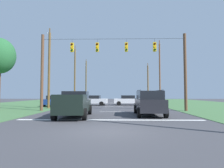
# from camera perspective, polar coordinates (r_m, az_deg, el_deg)

# --- Properties ---
(ground_plane) EXTENTS (120.00, 120.00, 0.00)m
(ground_plane) POSITION_cam_1_polar(r_m,az_deg,el_deg) (9.27, -1.39, -13.79)
(ground_plane) COLOR #3D3D42
(stop_bar_stripe) EXTENTS (12.55, 0.45, 0.01)m
(stop_bar_stripe) POSITION_cam_1_polar(r_m,az_deg,el_deg) (12.98, -0.57, -10.67)
(stop_bar_stripe) COLOR white
(stop_bar_stripe) RESTS_ON ground
(lane_dash_0) EXTENTS (2.50, 0.15, 0.01)m
(lane_dash_0) POSITION_cam_1_polar(r_m,az_deg,el_deg) (18.94, 0.07, -8.25)
(lane_dash_0) COLOR white
(lane_dash_0) RESTS_ON ground
(lane_dash_1) EXTENTS (2.50, 0.15, 0.01)m
(lane_dash_1) POSITION_cam_1_polar(r_m,az_deg,el_deg) (26.17, 0.45, -6.79)
(lane_dash_1) COLOR white
(lane_dash_1) RESTS_ON ground
(lane_dash_2) EXTENTS (2.50, 0.15, 0.01)m
(lane_dash_2) POSITION_cam_1_polar(r_m,az_deg,el_deg) (34.53, 0.69, -5.87)
(lane_dash_2) COLOR white
(lane_dash_2) RESTS_ON ground
(lane_dash_3) EXTENTS (2.50, 0.15, 0.01)m
(lane_dash_3) POSITION_cam_1_polar(r_m,az_deg,el_deg) (38.50, 0.76, -5.58)
(lane_dash_3) COLOR white
(lane_dash_3) RESTS_ON ground
(overhead_signal_span) EXTENTS (15.08, 0.31, 7.97)m
(overhead_signal_span) POSITION_cam_1_polar(r_m,az_deg,el_deg) (19.76, 0.28, 4.94)
(overhead_signal_span) COLOR brown
(overhead_signal_span) RESTS_ON ground
(pickup_truck) EXTENTS (2.48, 5.48, 1.95)m
(pickup_truck) POSITION_cam_1_polar(r_m,az_deg,el_deg) (14.91, -11.13, -5.90)
(pickup_truck) COLOR black
(pickup_truck) RESTS_ON ground
(suv_black) EXTENTS (2.29, 4.84, 2.05)m
(suv_black) POSITION_cam_1_polar(r_m,az_deg,el_deg) (15.90, 11.02, -5.38)
(suv_black) COLOR black
(suv_black) RESTS_ON ground
(distant_car_crossing_white) EXTENTS (4.41, 2.25, 1.52)m
(distant_car_crossing_white) POSITION_cam_1_polar(r_m,az_deg,el_deg) (29.54, -5.63, -4.82)
(distant_car_crossing_white) COLOR silver
(distant_car_crossing_white) RESTS_ON ground
(distant_car_oncoming) EXTENTS (4.34, 2.09, 1.52)m
(distant_car_oncoming) POSITION_cam_1_polar(r_m,az_deg,el_deg) (30.07, 4.72, -4.79)
(distant_car_oncoming) COLOR silver
(distant_car_oncoming) RESTS_ON ground
(distant_car_far_parked) EXTENTS (2.05, 4.31, 1.52)m
(distant_car_far_parked) POSITION_cam_1_polar(r_m,az_deg,el_deg) (28.24, -16.85, -4.79)
(distant_car_far_parked) COLOR navy
(distant_car_far_parked) RESTS_ON ground
(utility_pole_mid_right) EXTENTS (0.26, 1.85, 11.67)m
(utility_pole_mid_right) POSITION_cam_1_polar(r_m,az_deg,el_deg) (36.05, 14.08, 3.63)
(utility_pole_mid_right) COLOR brown
(utility_pole_mid_right) RESTS_ON ground
(utility_pole_far_right) EXTENTS (0.34, 1.81, 9.76)m
(utility_pole_far_right) POSITION_cam_1_polar(r_m,az_deg,el_deg) (50.07, 10.69, 0.51)
(utility_pole_far_right) COLOR brown
(utility_pole_far_right) RESTS_ON ground
(utility_pole_mid_left) EXTENTS (0.28, 1.58, 9.75)m
(utility_pole_mid_left) POSITION_cam_1_polar(r_m,az_deg,el_deg) (24.31, -18.28, 4.32)
(utility_pole_mid_left) COLOR brown
(utility_pole_mid_left) RESTS_ON ground
(utility_pole_far_left) EXTENTS (0.29, 1.85, 11.23)m
(utility_pole_far_left) POSITION_cam_1_polar(r_m,az_deg,el_deg) (37.76, -11.05, 2.68)
(utility_pole_far_left) COLOR brown
(utility_pole_far_left) RESTS_ON ground
(utility_pole_distant_right) EXTENTS (0.30, 1.64, 10.74)m
(utility_pole_distant_right) POSITION_cam_1_polar(r_m,az_deg,el_deg) (49.70, -7.77, 1.19)
(utility_pole_distant_right) COLOR brown
(utility_pole_distant_right) RESTS_ON ground
(tree_roadside_right) EXTENTS (3.17, 3.17, 7.59)m
(tree_roadside_right) POSITION_cam_1_polar(r_m,az_deg,el_deg) (23.30, -30.57, 7.15)
(tree_roadside_right) COLOR brown
(tree_roadside_right) RESTS_ON ground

